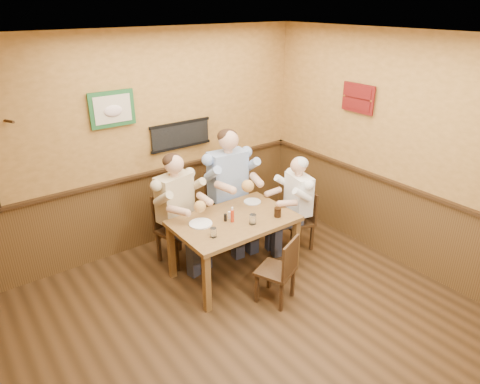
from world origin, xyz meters
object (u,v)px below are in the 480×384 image
at_px(cola_tumbler, 278,212).
at_px(salt_shaker, 229,215).
at_px(chair_right_end, 297,220).
at_px(diner_blue_polo, 228,193).
at_px(chair_near_side, 276,269).
at_px(water_glass_left, 213,233).
at_px(dining_table, 234,226).
at_px(pepper_shaker, 225,218).
at_px(hot_sauce_bottle, 232,215).
at_px(diner_tan_shirt, 176,215).
at_px(diner_white_elder, 298,209).
at_px(chair_back_right, 228,208).
at_px(water_glass_mid, 253,219).
at_px(chair_back_left, 177,229).

distance_m(cola_tumbler, salt_shaker, 0.57).
xyz_separation_m(chair_right_end, diner_blue_polo, (-0.63, 0.69, 0.31)).
bearing_deg(chair_near_side, water_glass_left, -67.36).
relative_size(dining_table, water_glass_left, 13.09).
distance_m(chair_right_end, pepper_shaker, 1.20).
distance_m(water_glass_left, hot_sauce_bottle, 0.40).
bearing_deg(cola_tumbler, salt_shaker, 147.91).
relative_size(dining_table, diner_tan_shirt, 1.07).
bearing_deg(hot_sauce_bottle, chair_near_side, -79.01).
bearing_deg(salt_shaker, diner_white_elder, -2.55).
relative_size(chair_back_right, water_glass_mid, 8.43).
distance_m(chair_right_end, diner_tan_shirt, 1.60).
distance_m(dining_table, diner_white_elder, 1.03).
xyz_separation_m(diner_white_elder, cola_tumbler, (-0.58, -0.25, 0.23)).
distance_m(diner_tan_shirt, salt_shaker, 0.74).
height_order(diner_tan_shirt, diner_white_elder, diner_tan_shirt).
xyz_separation_m(chair_back_left, chair_right_end, (1.44, -0.66, -0.05)).
xyz_separation_m(chair_near_side, cola_tumbler, (0.38, 0.42, 0.41)).
height_order(chair_right_end, diner_blue_polo, diner_blue_polo).
bearing_deg(diner_blue_polo, diner_tan_shirt, -173.41).
relative_size(dining_table, chair_back_left, 1.54).
bearing_deg(hot_sauce_bottle, chair_back_left, 116.75).
height_order(cola_tumbler, pepper_shaker, cola_tumbler).
relative_size(diner_blue_polo, pepper_shaker, 16.19).
xyz_separation_m(diner_blue_polo, water_glass_left, (-0.81, -0.89, 0.08)).
bearing_deg(salt_shaker, dining_table, -54.78).
relative_size(chair_back_left, chair_right_end, 1.12).
height_order(chair_back_left, water_glass_mid, chair_back_left).
bearing_deg(chair_back_right, dining_table, -115.11).
bearing_deg(diner_blue_polo, chair_right_end, -42.43).
bearing_deg(dining_table, salt_shaker, 125.22).
distance_m(dining_table, water_glass_left, 0.49).
bearing_deg(water_glass_left, chair_right_end, 7.84).
bearing_deg(cola_tumbler, diner_white_elder, 23.57).
bearing_deg(chair_back_right, water_glass_mid, -103.09).
distance_m(chair_back_left, pepper_shaker, 0.79).
bearing_deg(chair_back_left, chair_near_side, -82.72).
relative_size(water_glass_mid, hot_sauce_bottle, 0.71).
distance_m(chair_back_right, chair_right_end, 0.94).
bearing_deg(cola_tumbler, water_glass_left, 176.37).
relative_size(chair_back_right, water_glass_left, 9.42).
relative_size(diner_white_elder, salt_shaker, 13.44).
distance_m(dining_table, chair_near_side, 0.73).
bearing_deg(water_glass_mid, chair_near_side, -94.03).
relative_size(dining_table, chair_right_end, 1.73).
bearing_deg(chair_back_right, cola_tumbler, -81.98).
bearing_deg(dining_table, chair_back_left, 121.70).
bearing_deg(chair_back_right, diner_white_elder, -42.43).
bearing_deg(cola_tumbler, water_glass_mid, 174.95).
height_order(chair_near_side, hot_sauce_bottle, hot_sauce_bottle).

